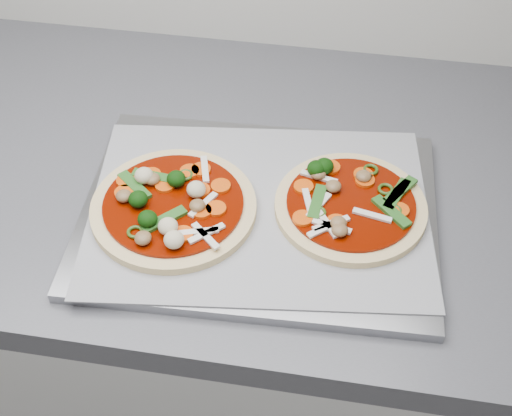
# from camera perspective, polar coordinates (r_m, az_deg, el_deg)

# --- Properties ---
(base_cabinet) EXTENTS (3.60, 0.60, 0.86)m
(base_cabinet) POSITION_cam_1_polar(r_m,az_deg,el_deg) (1.45, -19.14, -8.61)
(base_cabinet) COLOR silver
(base_cabinet) RESTS_ON ground
(baking_tray) EXTENTS (0.45, 0.34, 0.01)m
(baking_tray) POSITION_cam_1_polar(r_m,az_deg,el_deg) (0.89, 0.25, -0.39)
(baking_tray) COLOR gray
(baking_tray) RESTS_ON countertop
(parchment) EXTENTS (0.45, 0.35, 0.00)m
(parchment) POSITION_cam_1_polar(r_m,az_deg,el_deg) (0.89, 0.25, -0.03)
(parchment) COLOR #97989C
(parchment) RESTS_ON baking_tray
(pizza_left) EXTENTS (0.22, 0.22, 0.03)m
(pizza_left) POSITION_cam_1_polar(r_m,az_deg,el_deg) (0.88, -6.75, 0.18)
(pizza_left) COLOR #E5CF88
(pizza_left) RESTS_ON parchment
(pizza_right) EXTENTS (0.23, 0.23, 0.03)m
(pizza_right) POSITION_cam_1_polar(r_m,az_deg,el_deg) (0.89, 7.45, 0.37)
(pizza_right) COLOR #E5CF88
(pizza_right) RESTS_ON parchment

